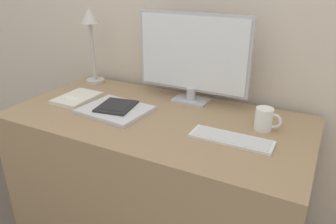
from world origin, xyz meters
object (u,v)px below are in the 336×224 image
(laptop, at_px, (115,110))
(desk_lamp, at_px, (91,33))
(ereader, at_px, (116,106))
(monitor, at_px, (192,56))
(coffee_mug, at_px, (264,119))
(notebook, at_px, (77,98))
(keyboard, at_px, (231,139))

(laptop, distance_m, desk_lamp, 0.55)
(ereader, distance_m, desk_lamp, 0.53)
(monitor, height_order, laptop, monitor)
(coffee_mug, bearing_deg, laptop, -168.54)
(monitor, distance_m, laptop, 0.44)
(ereader, height_order, notebook, ereader)
(laptop, bearing_deg, coffee_mug, 11.46)
(monitor, xyz_separation_m, coffee_mug, (0.40, -0.16, -0.18))
(laptop, height_order, notebook, notebook)
(monitor, bearing_deg, notebook, -153.76)
(laptop, xyz_separation_m, notebook, (-0.26, 0.03, 0.00))
(notebook, bearing_deg, coffee_mug, 6.25)
(monitor, height_order, coffee_mug, monitor)
(keyboard, relative_size, laptop, 1.01)
(keyboard, bearing_deg, laptop, 177.78)
(desk_lamp, bearing_deg, notebook, -69.61)
(desk_lamp, relative_size, notebook, 1.87)
(keyboard, height_order, desk_lamp, desk_lamp)
(monitor, xyz_separation_m, laptop, (-0.26, -0.29, -0.22))
(keyboard, xyz_separation_m, notebook, (-0.83, 0.05, 0.00))
(laptop, height_order, desk_lamp, desk_lamp)
(keyboard, height_order, laptop, laptop)
(keyboard, distance_m, laptop, 0.57)
(coffee_mug, bearing_deg, monitor, 158.52)
(monitor, relative_size, desk_lamp, 1.34)
(keyboard, relative_size, notebook, 1.43)
(ereader, height_order, coffee_mug, coffee_mug)
(ereader, bearing_deg, keyboard, -3.48)
(laptop, relative_size, coffee_mug, 2.95)
(monitor, xyz_separation_m, keyboard, (0.31, -0.31, -0.22))
(ereader, bearing_deg, monitor, 46.66)
(monitor, bearing_deg, desk_lamp, 178.62)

